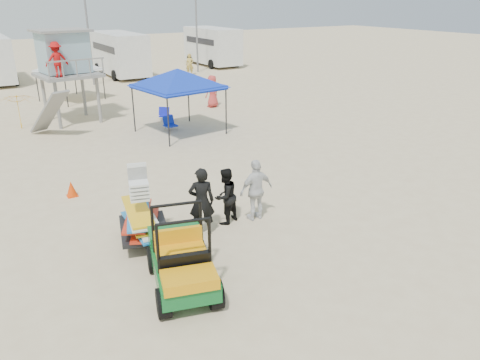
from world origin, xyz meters
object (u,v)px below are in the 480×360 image
utility_cart (181,255)px  lifeguard_tower (63,56)px  man_left (202,202)px  canopy_blue (178,72)px  surf_trailer (142,216)px

utility_cart → lifeguard_tower: (1.37, 16.13, 2.39)m
lifeguard_tower → man_left: bearing=-89.4°
lifeguard_tower → canopy_blue: bearing=-51.6°
utility_cart → canopy_blue: 12.62m
canopy_blue → utility_cart: bearing=-114.4°
lifeguard_tower → canopy_blue: lifeguard_tower is taller
utility_cart → canopy_blue: (5.15, 11.35, 1.94)m
surf_trailer → canopy_blue: canopy_blue is taller
man_left → canopy_blue: 10.17m
man_left → lifeguard_tower: 14.28m
utility_cart → surf_trailer: (0.01, 2.33, -0.07)m
utility_cart → canopy_blue: bearing=65.6°
man_left → lifeguard_tower: (-0.15, 14.10, 2.30)m
utility_cart → lifeguard_tower: bearing=85.1°
surf_trailer → canopy_blue: bearing=60.3°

